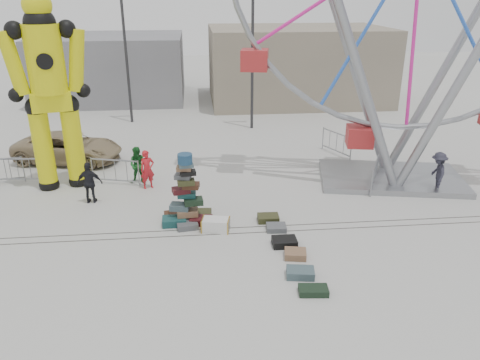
{
  "coord_description": "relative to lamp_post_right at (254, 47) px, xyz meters",
  "views": [
    {
      "loc": [
        -0.2,
        -12.82,
        7.42
      ],
      "look_at": [
        1.21,
        1.54,
        1.5
      ],
      "focal_mm": 35.0,
      "sensor_mm": 36.0,
      "label": 1
    }
  ],
  "objects": [
    {
      "name": "barricade_wheel_back",
      "position": [
        3.39,
        -4.98,
        -3.93
      ],
      "size": [
        0.93,
        1.86,
        1.1
      ],
      "primitive_type": null,
      "rotation": [
        0.0,
        0.0,
        -1.14
      ],
      "color": "gray",
      "rests_on": "ground"
    },
    {
      "name": "pedestrian_grey",
      "position": [
        5.96,
        -9.82,
        -3.66
      ],
      "size": [
        0.83,
        1.17,
        1.65
      ],
      "primitive_type": "imported",
      "rotation": [
        0.0,
        0.0,
        -1.79
      ],
      "color": "#262532",
      "rests_on": "ground"
    },
    {
      "name": "row_case_1",
      "position": [
        -0.76,
        -12.29,
        -4.39
      ],
      "size": [
        0.68,
        0.57,
        0.18
      ],
      "primitive_type": "cube",
      "rotation": [
        0.0,
        0.0,
        -0.07
      ],
      "color": "#56595E",
      "rests_on": "ground"
    },
    {
      "name": "steamer_trunk",
      "position": [
        -2.76,
        -12.12,
        -4.27
      ],
      "size": [
        0.99,
        0.69,
        0.42
      ],
      "primitive_type": "cube",
      "rotation": [
        0.0,
        0.0,
        -0.2
      ],
      "color": "silver",
      "rests_on": "ground"
    },
    {
      "name": "crash_test_dummy",
      "position": [
        -8.68,
        -7.77,
        -0.46
      ],
      "size": [
        3.04,
        1.34,
        7.64
      ],
      "rotation": [
        0.0,
        0.0,
        0.25
      ],
      "color": "black",
      "rests_on": "ground"
    },
    {
      "name": "row_case_0",
      "position": [
        -0.93,
        -11.63,
        -4.37
      ],
      "size": [
        0.74,
        0.54,
        0.22
      ],
      "primitive_type": "cube",
      "rotation": [
        0.0,
        0.0,
        -0.03
      ],
      "color": "#393B1D",
      "rests_on": "ground"
    },
    {
      "name": "pedestrian_red",
      "position": [
        -5.27,
        -8.26,
        -3.7
      ],
      "size": [
        0.67,
        0.56,
        1.56
      ],
      "primitive_type": "imported",
      "rotation": [
        0.0,
        0.0,
        0.38
      ],
      "color": "red",
      "rests_on": "ground"
    },
    {
      "name": "pedestrian_green",
      "position": [
        -5.68,
        -7.72,
        -3.71
      ],
      "size": [
        0.84,
        0.71,
        1.54
      ],
      "primitive_type": "imported",
      "rotation": [
        0.0,
        0.0,
        -0.18
      ],
      "color": "#175E21",
      "rests_on": "ground"
    },
    {
      "name": "building_left",
      "position": [
        -9.09,
        9.0,
        -2.28
      ],
      "size": [
        10.0,
        8.0,
        4.4
      ],
      "primitive_type": "cube",
      "color": "gray",
      "rests_on": "ground"
    },
    {
      "name": "suitcase_tower",
      "position": [
        -3.69,
        -11.38,
        -3.79
      ],
      "size": [
        1.73,
        1.54,
        2.47
      ],
      "rotation": [
        0.0,
        0.0,
        -0.01
      ],
      "color": "#18494A",
      "rests_on": "ground"
    },
    {
      "name": "lamp_post_left",
      "position": [
        -7.0,
        2.0,
        0.0
      ],
      "size": [
        1.41,
        0.25,
        8.0
      ],
      "color": "#2D2D30",
      "rests_on": "ground"
    },
    {
      "name": "lamp_post_right",
      "position": [
        0.0,
        0.0,
        0.0
      ],
      "size": [
        1.41,
        0.25,
        8.0
      ],
      "color": "#2D2D30",
      "rests_on": "ground"
    },
    {
      "name": "track_line_near",
      "position": [
        -3.09,
        -12.4,
        -4.48
      ],
      "size": [
        40.0,
        0.04,
        0.01
      ],
      "primitive_type": "cube",
      "color": "#47443F",
      "rests_on": "ground"
    },
    {
      "name": "track_line_far",
      "position": [
        -3.09,
        -12.0,
        -4.48
      ],
      "size": [
        40.0,
        0.04,
        0.01
      ],
      "primitive_type": "cube",
      "color": "#47443F",
      "rests_on": "ground"
    },
    {
      "name": "barricade_dummy_b",
      "position": [
        -10.58,
        -7.26,
        -3.93
      ],
      "size": [
        2.0,
        0.22,
        1.1
      ],
      "primitive_type": null,
      "rotation": [
        0.0,
        0.0,
        -0.06
      ],
      "color": "gray",
      "rests_on": "ground"
    },
    {
      "name": "row_case_4",
      "position": [
        -0.55,
        -15.02,
        -4.36
      ],
      "size": [
        0.84,
        0.62,
        0.24
      ],
      "primitive_type": "cube",
      "rotation": [
        0.0,
        0.0,
        -0.16
      ],
      "color": "#455B62",
      "rests_on": "ground"
    },
    {
      "name": "building_right",
      "position": [
        3.91,
        7.0,
        -1.98
      ],
      "size": [
        12.0,
        8.0,
        5.0
      ],
      "primitive_type": "cube",
      "color": "gray",
      "rests_on": "ground"
    },
    {
      "name": "barricade_dummy_c",
      "position": [
        -6.61,
        -7.78,
        -3.93
      ],
      "size": [
        1.96,
        0.62,
        1.1
      ],
      "primitive_type": null,
      "rotation": [
        0.0,
        0.0,
        -0.27
      ],
      "color": "gray",
      "rests_on": "ground"
    },
    {
      "name": "row_case_5",
      "position": [
        -0.38,
        -15.83,
        -4.39
      ],
      "size": [
        0.81,
        0.51,
        0.19
      ],
      "primitive_type": "cube",
      "rotation": [
        0.0,
        0.0,
        -0.09
      ],
      "color": "black",
      "rests_on": "ground"
    },
    {
      "name": "row_case_3",
      "position": [
        -0.48,
        -14.02,
        -4.37
      ],
      "size": [
        0.72,
        0.64,
        0.22
      ],
      "primitive_type": "cube",
      "rotation": [
        0.0,
        0.0,
        -0.18
      ],
      "color": "#886245",
      "rests_on": "ground"
    },
    {
      "name": "row_case_2",
      "position": [
        -0.68,
        -13.3,
        -4.36
      ],
      "size": [
        0.76,
        0.57,
        0.24
      ],
      "primitive_type": "cube",
      "rotation": [
        0.0,
        0.0,
        -0.0
      ],
      "color": "black",
      "rests_on": "ground"
    },
    {
      "name": "ground",
      "position": [
        -3.09,
        -13.0,
        -4.48
      ],
      "size": [
        90.0,
        90.0,
        0.0
      ],
      "primitive_type": "plane",
      "color": "#9E9E99",
      "rests_on": "ground"
    },
    {
      "name": "barricade_wheel_front",
      "position": [
        3.73,
        -9.11,
        -3.93
      ],
      "size": [
        0.99,
        1.83,
        1.1
      ],
      "primitive_type": null,
      "rotation": [
        0.0,
        0.0,
        1.1
      ],
      "color": "gray",
      "rests_on": "ground"
    },
    {
      "name": "parked_suv",
      "position": [
        -9.17,
        -4.77,
        -3.81
      ],
      "size": [
        5.18,
        3.23,
        1.34
      ],
      "primitive_type": "imported",
      "rotation": [
        0.0,
        0.0,
        1.35
      ],
      "color": "#978361",
      "rests_on": "ground"
    },
    {
      "name": "pedestrian_black",
      "position": [
        -7.26,
        -9.47,
        -3.69
      ],
      "size": [
        0.95,
        0.43,
        1.58
      ],
      "primitive_type": "imported",
      "rotation": [
        0.0,
        0.0,
        3.09
      ],
      "color": "black",
      "rests_on": "ground"
    }
  ]
}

